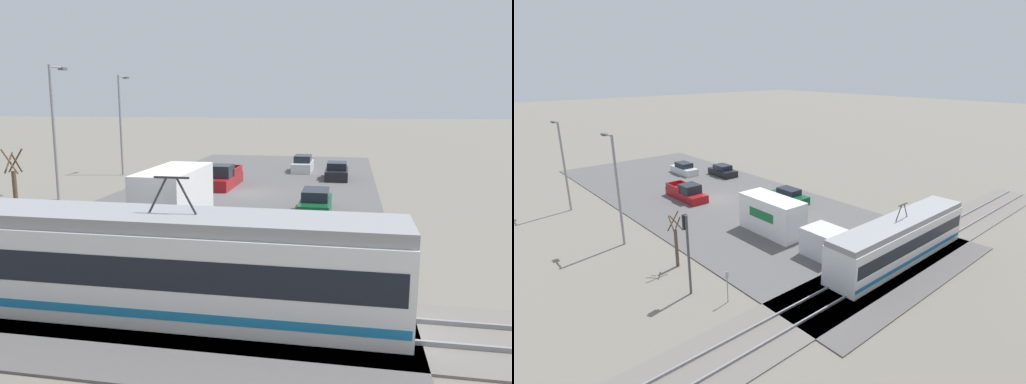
{
  "view_description": "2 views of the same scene",
  "coord_description": "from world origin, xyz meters",
  "views": [
    {
      "loc": [
        -7.26,
        34.83,
        6.68
      ],
      "look_at": [
        -2.82,
        11.22,
        2.26
      ],
      "focal_mm": 35.0,
      "sensor_mm": 36.0,
      "label": 1
    },
    {
      "loc": [
        23.01,
        34.76,
        13.81
      ],
      "look_at": [
        -0.38,
        8.28,
        2.76
      ],
      "focal_mm": 28.0,
      "sensor_mm": 36.0,
      "label": 2
    }
  ],
  "objects": [
    {
      "name": "ground_plane",
      "position": [
        0.0,
        0.0,
        0.0
      ],
      "size": [
        320.0,
        320.0,
        0.0
      ],
      "primitive_type": "plane",
      "color": "slate"
    },
    {
      "name": "road_surface",
      "position": [
        0.0,
        0.0,
        0.04
      ],
      "size": [
        18.83,
        49.67,
        0.08
      ],
      "color": "#565454",
      "rests_on": "ground"
    },
    {
      "name": "rail_bed",
      "position": [
        0.0,
        20.82,
        0.05
      ],
      "size": [
        54.52,
        4.4,
        0.22
      ],
      "color": "slate",
      "rests_on": "ground"
    },
    {
      "name": "light_rail_tram",
      "position": [
        -2.05,
        20.82,
        1.65
      ],
      "size": [
        14.12,
        2.72,
        4.36
      ],
      "color": "white",
      "rests_on": "ground"
    },
    {
      "name": "box_truck",
      "position": [
        1.58,
        12.18,
        1.54
      ],
      "size": [
        2.49,
        10.39,
        3.16
      ],
      "color": "silver",
      "rests_on": "ground"
    },
    {
      "name": "pickup_truck",
      "position": [
        2.38,
        -2.3,
        0.75
      ],
      "size": [
        1.99,
        5.84,
        1.78
      ],
      "color": "maroon",
      "rests_on": "ground"
    },
    {
      "name": "sedan_car_0",
      "position": [
        -5.37,
        5.67,
        0.67
      ],
      "size": [
        1.76,
        4.6,
        1.43
      ],
      "rotation": [
        0.0,
        0.0,
        3.14
      ],
      "color": "#0C4723",
      "rests_on": "ground"
    },
    {
      "name": "sedan_car_1",
      "position": [
        -6.25,
        -7.86,
        0.68
      ],
      "size": [
        1.89,
        4.28,
        1.45
      ],
      "rotation": [
        0.0,
        0.0,
        3.14
      ],
      "color": "black",
      "rests_on": "ground"
    },
    {
      "name": "sedan_car_2",
      "position": [
        -2.94,
        -12.17,
        0.7
      ],
      "size": [
        1.76,
        4.6,
        1.51
      ],
      "color": "silver",
      "rests_on": "ground"
    },
    {
      "name": "traffic_light_pole",
      "position": [
        11.96,
        14.55,
        3.45
      ],
      "size": [
        0.28,
        0.47,
        5.33
      ],
      "color": "#47474C",
      "rests_on": "ground"
    },
    {
      "name": "street_tree",
      "position": [
        10.77,
        10.77,
        1.87
      ],
      "size": [
        0.98,
        0.82,
        4.12
      ],
      "color": "brown",
      "rests_on": "ground"
    },
    {
      "name": "street_lamp_near_crossing",
      "position": [
        12.17,
        4.3,
        5.13
      ],
      "size": [
        0.36,
        1.95,
        8.99
      ],
      "color": "gray",
      "rests_on": "ground"
    },
    {
      "name": "street_lamp_mid_block",
      "position": [
        12.96,
        -7.26,
        5.09
      ],
      "size": [
        0.36,
        1.95,
        8.9
      ],
      "color": "gray",
      "rests_on": "ground"
    },
    {
      "name": "no_parking_sign",
      "position": [
        10.77,
        16.98,
        1.28
      ],
      "size": [
        0.32,
        0.08,
        2.08
      ],
      "color": "gray",
      "rests_on": "ground"
    }
  ]
}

